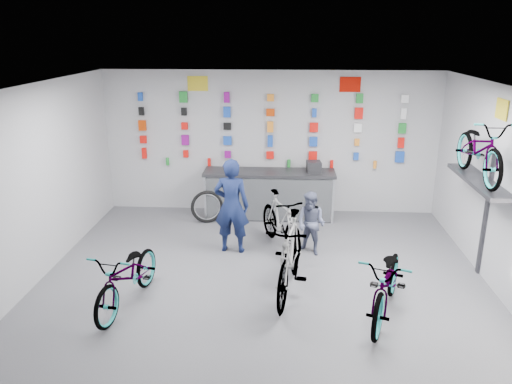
# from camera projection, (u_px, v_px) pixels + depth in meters

# --- Properties ---
(floor) EXTENTS (8.00, 8.00, 0.00)m
(floor) POSITION_uv_depth(u_px,v_px,m) (260.00, 304.00, 7.18)
(floor) COLOR #4E4D52
(floor) RESTS_ON ground
(ceiling) EXTENTS (8.00, 8.00, 0.00)m
(ceiling) POSITION_uv_depth(u_px,v_px,m) (261.00, 93.00, 6.26)
(ceiling) COLOR white
(ceiling) RESTS_ON wall_back
(wall_back) EXTENTS (7.00, 0.00, 7.00)m
(wall_back) POSITION_uv_depth(u_px,v_px,m) (270.00, 143.00, 10.52)
(wall_back) COLOR #B3B3B6
(wall_back) RESTS_ON floor
(wall_left) EXTENTS (0.00, 8.00, 8.00)m
(wall_left) POSITION_uv_depth(u_px,v_px,m) (9.00, 200.00, 6.92)
(wall_left) COLOR #B3B3B6
(wall_left) RESTS_ON floor
(counter) EXTENTS (2.70, 0.66, 1.00)m
(counter) POSITION_uv_depth(u_px,v_px,m) (269.00, 195.00, 10.39)
(counter) COLOR black
(counter) RESTS_ON floor
(merch_wall) EXTENTS (5.57, 0.08, 1.56)m
(merch_wall) POSITION_uv_depth(u_px,v_px,m) (275.00, 130.00, 10.35)
(merch_wall) COLOR red
(merch_wall) RESTS_ON wall_back
(wall_bracket) EXTENTS (0.39, 1.90, 2.00)m
(wall_bracket) POSITION_uv_depth(u_px,v_px,m) (480.00, 186.00, 7.68)
(wall_bracket) COLOR #333338
(wall_bracket) RESTS_ON wall_right
(sign_left) EXTENTS (0.42, 0.02, 0.30)m
(sign_left) POSITION_uv_depth(u_px,v_px,m) (198.00, 84.00, 10.21)
(sign_left) COLOR gold
(sign_left) RESTS_ON wall_back
(sign_right) EXTENTS (0.42, 0.02, 0.30)m
(sign_right) POSITION_uv_depth(u_px,v_px,m) (350.00, 84.00, 10.03)
(sign_right) COLOR #B51003
(sign_right) RESTS_ON wall_back
(sign_side) EXTENTS (0.02, 0.40, 0.30)m
(sign_side) POSITION_uv_depth(u_px,v_px,m) (502.00, 109.00, 7.30)
(sign_side) COLOR gold
(sign_side) RESTS_ON wall_right
(bike_left) EXTENTS (0.91, 1.84, 0.92)m
(bike_left) POSITION_uv_depth(u_px,v_px,m) (128.00, 276.00, 7.01)
(bike_left) COLOR gray
(bike_left) RESTS_ON floor
(bike_center) EXTENTS (0.87, 2.04, 1.19)m
(bike_center) POSITION_uv_depth(u_px,v_px,m) (290.00, 256.00, 7.33)
(bike_center) COLOR gray
(bike_center) RESTS_ON floor
(bike_right) EXTENTS (1.24, 1.99, 0.99)m
(bike_right) POSITION_uv_depth(u_px,v_px,m) (388.00, 283.00, 6.74)
(bike_right) COLOR gray
(bike_right) RESTS_ON floor
(bike_service) EXTENTS (1.13, 1.74, 1.02)m
(bike_service) POSITION_uv_depth(u_px,v_px,m) (281.00, 222.00, 8.88)
(bike_service) COLOR gray
(bike_service) RESTS_ON floor
(bike_wall) EXTENTS (0.63, 1.80, 0.95)m
(bike_wall) POSITION_uv_depth(u_px,v_px,m) (480.00, 149.00, 7.50)
(bike_wall) COLOR gray
(bike_wall) RESTS_ON wall_bracket
(clerk) EXTENTS (0.65, 0.46, 1.69)m
(clerk) POSITION_uv_depth(u_px,v_px,m) (232.00, 206.00, 8.67)
(clerk) COLOR #121D45
(clerk) RESTS_ON floor
(customer) EXTENTS (0.69, 0.65, 1.12)m
(customer) POSITION_uv_depth(u_px,v_px,m) (311.00, 223.00, 8.65)
(customer) COLOR #4F5571
(customer) RESTS_ON floor
(spare_wheel) EXTENTS (0.68, 0.33, 0.67)m
(spare_wheel) POSITION_uv_depth(u_px,v_px,m) (207.00, 207.00, 10.16)
(spare_wheel) COLOR black
(spare_wheel) RESTS_ON floor
(register) EXTENTS (0.31, 0.33, 0.22)m
(register) POSITION_uv_depth(u_px,v_px,m) (314.00, 167.00, 10.16)
(register) COLOR black
(register) RESTS_ON counter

